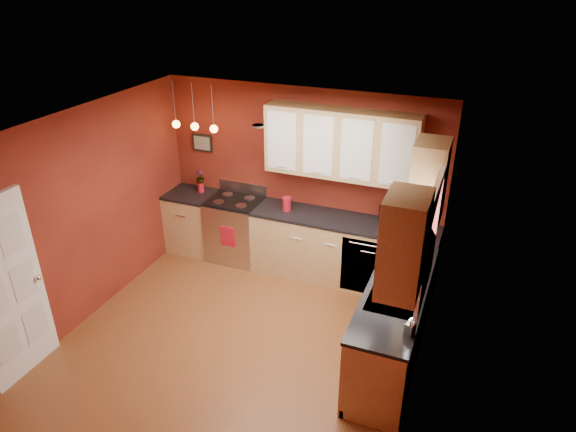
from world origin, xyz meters
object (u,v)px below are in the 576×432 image
at_px(sink, 394,298).
at_px(coffee_maker, 385,215).
at_px(gas_range, 236,229).
at_px(red_canister, 287,204).
at_px(soap_pump, 410,326).

relative_size(sink, coffee_maker, 3.09).
height_order(gas_range, sink, sink).
relative_size(red_canister, coffee_maker, 0.85).
bearing_deg(coffee_maker, sink, -77.97).
bearing_deg(gas_range, sink, -29.78).
height_order(sink, coffee_maker, sink).
distance_m(red_canister, coffee_maker, 1.35).
relative_size(gas_range, soap_pump, 6.03).
xyz_separation_m(red_canister, coffee_maker, (1.34, 0.16, 0.01)).
bearing_deg(sink, soap_pump, -65.74).
bearing_deg(soap_pump, sink, 114.26).
relative_size(sink, soap_pump, 3.80).
height_order(gas_range, coffee_maker, coffee_maker).
bearing_deg(sink, red_canister, 140.42).
xyz_separation_m(sink, coffee_maker, (-0.46, 1.65, 0.13)).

